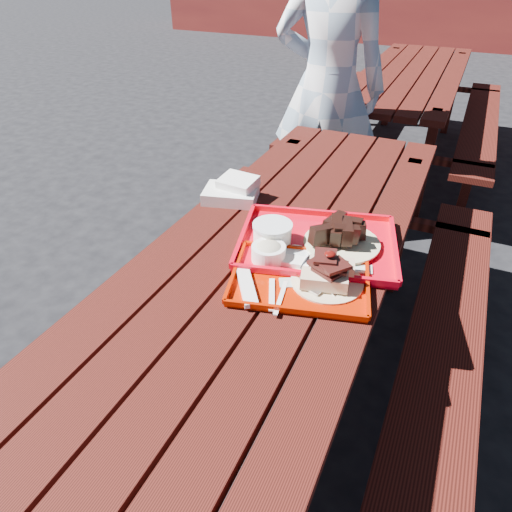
# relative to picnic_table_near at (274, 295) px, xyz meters

# --- Properties ---
(ground) EXTENTS (60.00, 60.00, 0.00)m
(ground) POSITION_rel_picnic_table_near_xyz_m (0.00, 0.00, -0.56)
(ground) COLOR black
(ground) RESTS_ON ground
(picnic_table_near) EXTENTS (1.41, 2.40, 0.75)m
(picnic_table_near) POSITION_rel_picnic_table_near_xyz_m (0.00, 0.00, 0.00)
(picnic_table_near) COLOR #44120D
(picnic_table_near) RESTS_ON ground
(picnic_table_far) EXTENTS (1.41, 2.40, 0.75)m
(picnic_table_far) POSITION_rel_picnic_table_near_xyz_m (0.00, 2.80, 0.00)
(picnic_table_far) COLOR #44120D
(picnic_table_far) RESTS_ON ground
(near_tray) EXTENTS (0.46, 0.40, 0.13)m
(near_tray) POSITION_rel_picnic_table_near_xyz_m (0.13, -0.11, 0.22)
(near_tray) COLOR #B01A00
(near_tray) RESTS_ON picnic_table_near
(far_tray) EXTENTS (0.59, 0.51, 0.09)m
(far_tray) POSITION_rel_picnic_table_near_xyz_m (0.11, 0.07, 0.22)
(far_tray) COLOR red
(far_tray) RESTS_ON picnic_table_near
(white_cloth) EXTENTS (0.23, 0.20, 0.08)m
(white_cloth) POSITION_rel_picnic_table_near_xyz_m (-0.29, 0.27, 0.22)
(white_cloth) COLOR white
(white_cloth) RESTS_ON picnic_table_near
(person) EXTENTS (0.68, 0.47, 1.79)m
(person) POSITION_rel_picnic_table_near_xyz_m (-0.30, 1.50, 0.33)
(person) COLOR #A2BDD8
(person) RESTS_ON ground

